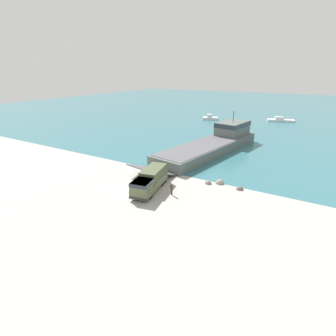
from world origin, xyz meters
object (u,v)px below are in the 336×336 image
moored_boat_b (210,118)px  moored_boat_c (280,120)px  military_truck (150,180)px  landing_craft (215,142)px  soldier_on_ramp (172,188)px

moored_boat_b → moored_boat_c: moored_boat_b is taller
military_truck → moored_boat_c: size_ratio=0.97×
landing_craft → moored_boat_c: bearing=90.4°
soldier_on_ramp → moored_boat_b: moored_boat_b is taller
landing_craft → military_truck: landing_craft is taller
soldier_on_ramp → moored_boat_b: bearing=42.7°
military_truck → soldier_on_ramp: size_ratio=4.82×
landing_craft → military_truck: 23.76m
soldier_on_ramp → moored_boat_c: (3.94, 65.31, -0.49)m
moored_boat_c → soldier_on_ramp: bearing=-18.2°
landing_craft → military_truck: (-0.54, -23.75, -0.21)m
soldier_on_ramp → moored_boat_c: size_ratio=0.20×
moored_boat_c → moored_boat_b: bearing=-83.4°
military_truck → moored_boat_c: bearing=162.3°
military_truck → moored_boat_b: bearing=-177.6°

